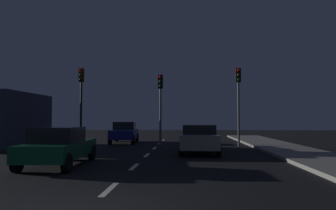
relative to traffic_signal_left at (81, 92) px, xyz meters
name	(u,v)px	position (x,y,z in m)	size (l,w,h in m)	color
ground_plane	(137,165)	(5.03, -8.45, -3.58)	(80.00, 80.00, 0.00)	black
sidewalk_curb_right	(336,164)	(12.53, -8.45, -3.50)	(3.00, 40.00, 0.15)	gray
lane_stripe_second	(109,189)	(5.03, -12.85, -3.57)	(0.16, 1.60, 0.01)	silver
lane_stripe_third	(134,167)	(5.03, -9.05, -3.57)	(0.16, 1.60, 0.01)	silver
lane_stripe_fourth	(147,155)	(5.03, -5.25, -3.57)	(0.16, 1.60, 0.01)	silver
lane_stripe_fifth	(154,148)	(5.03, -1.45, -3.57)	(0.16, 1.60, 0.01)	silver
lane_stripe_sixth	(160,143)	(5.03, 2.35, -3.57)	(0.16, 1.60, 0.01)	silver
lane_stripe_seventh	(163,140)	(5.03, 6.15, -3.57)	(0.16, 1.60, 0.01)	silver
traffic_signal_left	(81,92)	(0.00, 0.00, 0.00)	(0.32, 0.38, 5.12)	black
traffic_signal_center	(160,96)	(5.27, 0.00, -0.30)	(0.32, 0.38, 4.66)	#4C4C51
traffic_signal_right	(238,92)	(10.32, 0.00, -0.05)	(0.32, 0.38, 5.04)	#4C4C51
car_stopped_ahead	(199,138)	(7.62, -4.17, -2.82)	(2.03, 4.40, 1.46)	gray
car_adjacent_lane	(59,146)	(2.14, -8.86, -2.84)	(2.07, 4.61, 1.45)	#0F4C2D
car_oncoming_far	(124,132)	(2.35, 2.90, -2.80)	(2.05, 4.16, 1.55)	navy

